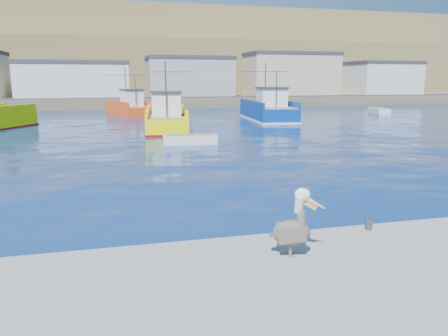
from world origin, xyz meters
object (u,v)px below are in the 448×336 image
trawler_yellow_b (167,119)px  trawler_blue (268,110)px  skiff_mid (190,140)px  pelican (294,227)px  boat_orange (130,107)px  skiff_far (379,111)px

trawler_yellow_b → trawler_blue: 15.07m
skiff_mid → pelican: (-1.35, -22.16, 0.94)m
boat_orange → pelican: size_ratio=5.79×
trawler_yellow_b → skiff_mid: trawler_yellow_b is taller
skiff_far → trawler_blue: bearing=-165.3°
trawler_yellow_b → pelican: size_ratio=6.53×
trawler_yellow_b → boat_orange: size_ratio=1.13×
trawler_yellow_b → skiff_mid: bearing=-86.3°
boat_orange → skiff_far: boat_orange is taller
pelican → skiff_far: bearing=54.5°
skiff_mid → skiff_far: (30.06, 21.86, 0.04)m
skiff_mid → skiff_far: 37.17m
boat_orange → trawler_blue: bearing=-33.7°
trawler_yellow_b → skiff_far: 33.15m
trawler_yellow_b → skiff_far: bearing=22.3°
trawler_blue → boat_orange: 18.60m
trawler_yellow_b → pelican: (-0.75, -31.42, 0.21)m
trawler_yellow_b → trawler_blue: size_ratio=0.88×
boat_orange → pelican: 49.70m
trawler_blue → skiff_mid: 21.10m
trawler_blue → skiff_far: (17.84, 4.68, -0.76)m
skiff_far → pelican: bearing=-125.5°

